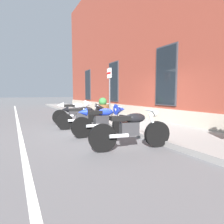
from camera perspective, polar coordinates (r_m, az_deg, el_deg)
ground_plane at (r=7.03m, az=1.22°, el=-5.42°), size 140.00×140.00×0.00m
sidewalk at (r=7.68m, az=9.22°, el=-4.01°), size 33.94×2.44×0.14m
lane_stripe at (r=6.18m, az=-25.94°, el=-7.50°), size 33.94×0.12×0.01m
brick_pub_facade at (r=11.20m, az=28.60°, el=23.03°), size 27.94×6.06×9.66m
motorcycle_white_sport at (r=8.59m, az=-10.62°, el=0.35°), size 0.62×2.01×1.06m
motorcycle_black_sport at (r=7.22m, az=-8.09°, el=-0.85°), size 0.73×1.96×0.98m
motorcycle_blue_sport at (r=5.99m, az=-2.22°, el=-2.01°), size 0.62×2.01×1.01m
motorcycle_black_naked at (r=4.54m, az=6.05°, el=-5.40°), size 0.66×2.05×0.95m
parking_sign at (r=8.71m, az=-0.77°, el=7.86°), size 0.36×0.07×2.39m
barrel_planter at (r=9.28m, az=-2.82°, el=0.80°), size 0.65×0.65×1.01m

